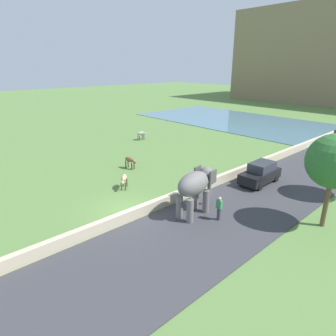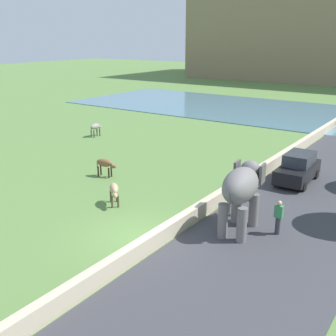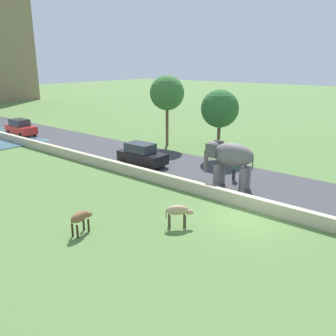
{
  "view_description": "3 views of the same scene",
  "coord_description": "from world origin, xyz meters",
  "views": [
    {
      "loc": [
        14.77,
        -9.55,
        9.26
      ],
      "look_at": [
        -0.74,
        4.51,
        1.79
      ],
      "focal_mm": 30.99,
      "sensor_mm": 36.0,
      "label": 1
    },
    {
      "loc": [
        10.43,
        -12.6,
        8.38
      ],
      "look_at": [
        -1.73,
        4.79,
        1.58
      ],
      "focal_mm": 44.01,
      "sensor_mm": 36.0,
      "label": 2
    },
    {
      "loc": [
        -15.93,
        -7.95,
        7.93
      ],
      "look_at": [
        -0.7,
        4.8,
        1.95
      ],
      "focal_mm": 38.09,
      "sensor_mm": 36.0,
      "label": 3
    }
  ],
  "objects": [
    {
      "name": "tree_near",
      "position": [
        9.6,
        7.81,
        4.12
      ],
      "size": [
        3.15,
        3.15,
        5.71
      ],
      "color": "brown",
      "rests_on": "ground"
    },
    {
      "name": "cow_tan",
      "position": [
        -3.2,
        2.05,
        0.84
      ],
      "size": [
        1.24,
        1.19,
        1.15
      ],
      "color": "tan",
      "rests_on": "ground"
    },
    {
      "name": "person_beside_elephant",
      "position": [
        4.97,
        3.62,
        0.87
      ],
      "size": [
        0.36,
        0.22,
        1.63
      ],
      "color": "#33333D",
      "rests_on": "ground"
    },
    {
      "name": "ground_plane",
      "position": [
        0.0,
        0.0,
        0.0
      ],
      "size": [
        220.0,
        220.0,
        0.0
      ],
      "primitive_type": "plane",
      "color": "#567A3D"
    },
    {
      "name": "road_surface",
      "position": [
        5.0,
        20.0,
        0.03
      ],
      "size": [
        7.0,
        120.0,
        0.06
      ],
      "primitive_type": "cube",
      "color": "#38383D",
      "rests_on": "ground"
    },
    {
      "name": "car_black",
      "position": [
        3.42,
        10.93,
        0.9
      ],
      "size": [
        1.87,
        4.04,
        1.8
      ],
      "color": "black",
      "rests_on": "ground"
    },
    {
      "name": "elephant",
      "position": [
        3.4,
        3.11,
        2.04
      ],
      "size": [
        1.73,
        3.55,
        2.99
      ],
      "color": "slate",
      "rests_on": "ground"
    },
    {
      "name": "car_red",
      "position": [
        3.42,
        29.46,
        0.9
      ],
      "size": [
        1.8,
        4.0,
        1.8
      ],
      "color": "red",
      "rests_on": "ground"
    },
    {
      "name": "tree_mid",
      "position": [
        10.21,
        14.05,
        5.02
      ],
      "size": [
        3.26,
        3.26,
        6.68
      ],
      "color": "brown",
      "rests_on": "ground"
    },
    {
      "name": "barrier_wall",
      "position": [
        1.2,
        18.0,
        0.36
      ],
      "size": [
        0.4,
        110.0,
        0.72
      ],
      "primitive_type": "cube",
      "color": "beige",
      "rests_on": "ground"
    },
    {
      "name": "cow_brown",
      "position": [
        -6.74,
        5.14,
        0.84
      ],
      "size": [
        1.42,
        0.64,
        1.15
      ],
      "color": "brown",
      "rests_on": "ground"
    }
  ]
}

